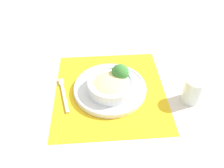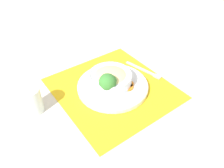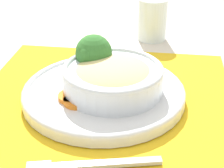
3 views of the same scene
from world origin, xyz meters
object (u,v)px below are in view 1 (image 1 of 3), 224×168
Objects in this scene: bowl at (112,85)px; fork at (63,91)px; broccoli_floret at (120,73)px; water_glass at (192,92)px.

fork is at bearing 172.83° from bowl.
fork is at bearing -176.06° from broccoli_floret.
broccoli_floret is at bearing -7.53° from fork.
broccoli_floret is at bearing 46.16° from bowl.
fork is at bearing 169.67° from water_glass.
broccoli_floret is at bearing 157.98° from water_glass.
water_glass is at bearing -21.81° from fork.
water_glass is 0.54× the size of fork.
broccoli_floret is 0.23m from fork.
bowl is 0.06m from broccoli_floret.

